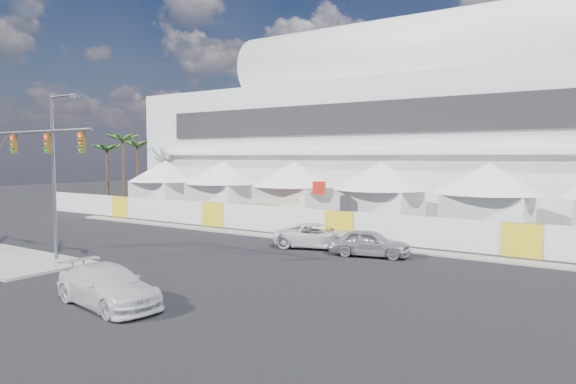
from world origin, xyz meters
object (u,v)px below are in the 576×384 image
Objects in this scene: traffic_mast at (6,178)px; boom_lift at (268,214)px; streetlight_median at (56,165)px; sedan_silver at (370,243)px; pickup_curb at (318,236)px; pickup_near at (108,286)px.

traffic_mast reaches higher than boom_lift.
streetlight_median is at bearing -112.29° from boom_lift.
streetlight_median is (3.93, 0.71, 0.79)m from traffic_mast.
sedan_silver is 0.83× the size of pickup_curb.
sedan_silver is 0.44× the size of traffic_mast.
traffic_mast is (-13.70, -12.59, 3.85)m from pickup_curb.
streetlight_median reaches higher than pickup_near.
pickup_curb is at bearing -56.90° from boom_lift.
traffic_mast is 1.16× the size of streetlight_median.
streetlight_median reaches higher than boom_lift.
pickup_near is 0.59× the size of streetlight_median.
traffic_mast reaches higher than pickup_near.
pickup_near is at bearing -13.01° from traffic_mast.
pickup_near is 11.07m from streetlight_median.
streetlight_median is at bearing 10.25° from traffic_mast.
traffic_mast is 1.37× the size of boom_lift.
sedan_silver is at bearing -117.76° from pickup_curb.
pickup_near reaches higher than pickup_curb.
boom_lift is at bearing 29.21° from pickup_near.
boom_lift is at bearing 35.34° from pickup_curb.
boom_lift is at bearing 76.23° from traffic_mast.
sedan_silver is at bearing -7.84° from pickup_near.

